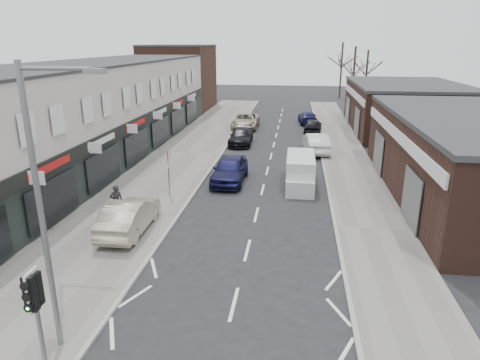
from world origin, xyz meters
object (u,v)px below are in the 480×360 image
(warning_sign, at_px, (169,160))
(parked_car_right_a, at_px, (316,143))
(parked_car_left_a, at_px, (230,169))
(parked_car_left_b, at_px, (241,137))
(white_van, at_px, (300,172))
(sedan_on_pavement, at_px, (129,216))
(parked_car_left_c, at_px, (246,121))
(traffic_light, at_px, (35,300))
(parked_car_right_c, at_px, (308,118))
(pedestrian, at_px, (117,202))
(parked_car_right_b, at_px, (313,126))
(street_lamp, at_px, (45,199))

(warning_sign, relative_size, parked_car_right_a, 0.56)
(parked_car_left_a, distance_m, parked_car_left_b, 10.60)
(parked_car_left_b, bearing_deg, parked_car_right_a, -20.06)
(white_van, distance_m, sedan_on_pavement, 11.29)
(sedan_on_pavement, distance_m, parked_car_left_c, 26.25)
(traffic_light, height_order, parked_car_right_c, traffic_light)
(pedestrian, relative_size, parked_car_right_a, 0.36)
(traffic_light, relative_size, parked_car_left_c, 0.56)
(parked_car_left_a, xyz_separation_m, parked_car_right_b, (5.70, 16.47, -0.14))
(warning_sign, bearing_deg, traffic_light, -86.90)
(pedestrian, distance_m, parked_car_left_a, 8.21)
(traffic_light, relative_size, parked_car_right_b, 0.77)
(parked_car_right_c, bearing_deg, sedan_on_pavement, 69.10)
(white_van, height_order, pedestrian, white_van)
(parked_car_left_a, bearing_deg, white_van, -0.13)
(warning_sign, relative_size, parked_car_left_a, 0.56)
(traffic_light, distance_m, parked_car_left_c, 35.21)
(parked_car_right_b, bearing_deg, pedestrian, 70.81)
(street_lamp, relative_size, parked_car_left_a, 1.65)
(warning_sign, relative_size, parked_car_right_c, 0.59)
(sedan_on_pavement, bearing_deg, street_lamp, 96.75)
(sedan_on_pavement, relative_size, parked_car_left_b, 0.98)
(parked_car_right_a, bearing_deg, parked_car_left_c, -59.48)
(sedan_on_pavement, xyz_separation_m, parked_car_left_c, (2.25, 26.16, -0.11))
(traffic_light, xyz_separation_m, pedestrian, (-2.42, 10.43, -1.44))
(parked_car_right_b, bearing_deg, parked_car_left_b, 47.51)
(sedan_on_pavement, distance_m, pedestrian, 1.88)
(street_lamp, relative_size, pedestrian, 4.65)
(white_van, bearing_deg, parked_car_right_c, 87.61)
(traffic_light, bearing_deg, street_lamp, 95.88)
(white_van, relative_size, parked_car_left_b, 1.02)
(street_lamp, distance_m, warning_sign, 13.04)
(warning_sign, xyz_separation_m, parked_car_right_a, (8.66, 11.68, -1.41))
(warning_sign, height_order, parked_car_left_c, warning_sign)
(parked_car_left_c, bearing_deg, street_lamp, -91.89)
(traffic_light, relative_size, parked_car_right_a, 0.64)
(pedestrian, distance_m, parked_car_left_c, 24.97)
(warning_sign, xyz_separation_m, white_van, (7.39, 3.12, -1.32))
(white_van, xyz_separation_m, pedestrian, (-9.04, -6.70, 0.10))
(pedestrian, distance_m, parked_car_right_b, 25.45)
(warning_sign, bearing_deg, pedestrian, -114.80)
(parked_car_left_a, height_order, parked_car_right_b, parked_car_left_a)
(pedestrian, distance_m, parked_car_left_b, 17.82)
(parked_car_left_c, distance_m, parked_car_right_c, 7.33)
(parked_car_left_a, bearing_deg, parked_car_right_a, 57.08)
(traffic_light, xyz_separation_m, parked_car_left_b, (1.53, 27.80, -1.73))
(white_van, relative_size, parked_car_left_c, 0.87)
(sedan_on_pavement, xyz_separation_m, parked_car_left_a, (3.40, 8.22, -0.05))
(traffic_light, height_order, parked_car_left_c, traffic_light)
(parked_car_right_a, height_order, parked_car_right_c, parked_car_right_a)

